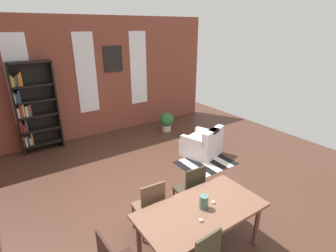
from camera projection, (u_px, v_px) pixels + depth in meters
The scene contains 16 objects.
ground_plane at pixel (162, 200), 4.88m from camera, with size 9.81×9.81×0.00m, color #4A2D22.
back_wall_brick at pixel (86, 79), 7.24m from camera, with size 7.91×0.12×3.33m, color brown.
window_pane_0 at pixel (20, 80), 6.28m from camera, with size 0.55×0.02×2.16m, color white.
window_pane_1 at pixel (86, 74), 7.13m from camera, with size 0.55×0.02×2.16m, color white.
window_pane_2 at pixel (138, 69), 7.98m from camera, with size 0.55×0.02×2.16m, color white.
dining_table at pixel (201, 214), 3.54m from camera, with size 1.75×0.91×0.73m.
vase_on_table at pixel (204, 202), 3.50m from camera, with size 0.12×0.12×0.19m, color #4C7266.
tealight_candle_0 at pixel (213, 202), 3.62m from camera, with size 0.04×0.04×0.03m, color silver.
tealight_candle_1 at pixel (201, 220), 3.28m from camera, with size 0.04×0.04×0.03m, color silver.
dining_chair_far_left at pixel (150, 206), 3.91m from camera, with size 0.43×0.43×0.95m.
dining_chair_far_right at pixel (191, 189), 4.32m from camera, with size 0.42×0.42×0.95m.
bookshelf_tall at pixel (33, 108), 6.47m from camera, with size 0.98×0.30×2.27m.
armchair_white at pixel (203, 144), 6.51m from camera, with size 1.00×1.00×0.75m.
potted_plant_by_shelf at pixel (167, 121), 8.00m from camera, with size 0.43×0.43×0.58m.
striped_rug at pixel (206, 163), 6.19m from camera, with size 1.28×0.96×0.01m.
framed_picture at pixel (113, 59), 7.43m from camera, with size 0.56×0.03×0.72m, color black.
Camera 1 is at (-2.21, -3.42, 3.03)m, focal length 27.92 mm.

